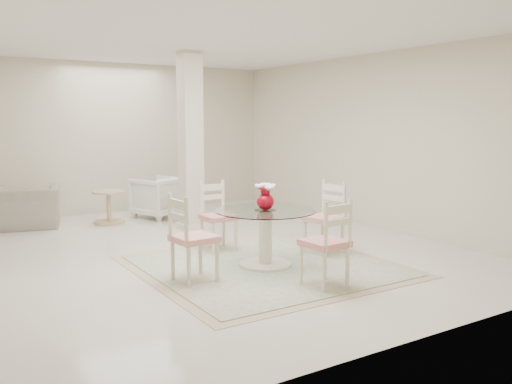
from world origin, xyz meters
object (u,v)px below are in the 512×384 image
column (191,142)px  dining_table (265,238)px  dining_chair_north (216,211)px  red_vase (266,196)px  dining_chair_west (189,232)px  dining_chair_south (329,237)px  armchair_white (158,197)px  dining_chair_east (327,212)px  side_table (109,208)px  recliner_taupe (26,207)px

column → dining_table: bearing=-95.2°
dining_chair_north → column: bearing=77.5°
column → red_vase: 2.49m
dining_table → dining_chair_west: dining_chair_west is taller
dining_chair_south → armchair_white: bearing=-95.2°
column → dining_chair_east: size_ratio=2.66×
dining_chair_west → dining_table: bearing=-88.7°
dining_chair_east → dining_chair_west: dining_chair_west is taller
dining_table → side_table: bearing=101.5°
column → dining_table: column is taller
dining_chair_west → recliner_taupe: dining_chair_west is taller
column → dining_chair_west: size_ratio=2.62×
dining_chair_east → side_table: (-1.74, 3.45, -0.29)m
dining_chair_east → dining_table: bearing=-94.0°
dining_chair_north → recliner_taupe: (-1.83, 2.90, -0.20)m
dining_chair_north → side_table: 2.64m
side_table → recliner_taupe: bearing=163.7°
red_vase → dining_chair_south: (0.10, -1.01, -0.30)m
dining_chair_north → armchair_white: size_ratio=1.28×
red_vase → recliner_taupe: red_vase is taller
dining_chair_south → side_table: (-0.83, 4.57, -0.28)m
dining_table → dining_chair_south: bearing=-84.1°
red_vase → dining_chair_north: size_ratio=0.31×
column → dining_chair_north: 1.67m
dining_chair_east → recliner_taupe: size_ratio=1.01×
dining_chair_north → dining_chair_west: 1.44m
red_vase → recliner_taupe: (-1.93, 3.91, -0.50)m
dining_chair_west → recliner_taupe: size_ratio=1.03×
red_vase → armchair_white: bearing=87.2°
column → armchair_white: size_ratio=3.50×
dining_chair_east → dining_chair_north: bearing=-139.3°
side_table → column: bearing=-50.3°
red_vase → dining_chair_west: dining_chair_west is taller
red_vase → column: bearing=84.9°
dining_chair_west → armchair_white: 3.99m
side_table → dining_chair_east: bearing=-63.3°
red_vase → dining_chair_west: size_ratio=0.30×
dining_chair_west → dining_chair_north: bearing=-43.9°
dining_chair_east → dining_chair_north: 1.43m
dining_chair_north → armchair_white: dining_chair_north is taller
dining_chair_east → side_table: dining_chair_east is taller
column → recliner_taupe: column is taller
column → dining_chair_south: bearing=-91.9°
red_vase → dining_chair_east: dining_chair_east is taller
dining_table → dining_chair_east: 1.03m
column → dining_chair_north: bearing=-102.7°
dining_chair_north → dining_chair_south: 2.03m
dining_chair_west → armchair_white: (1.20, 3.80, -0.19)m
dining_chair_north → dining_chair_south: dining_chair_south is taller
dining_table → dining_chair_east: dining_chair_east is taller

